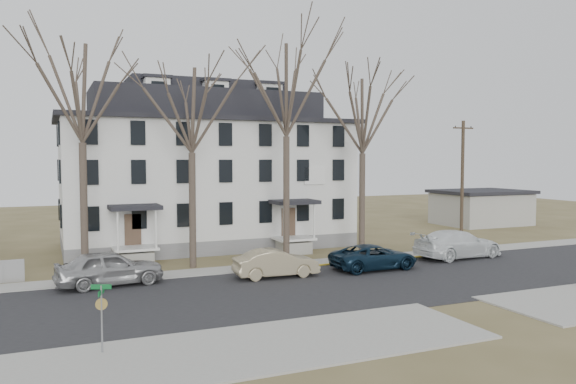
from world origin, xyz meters
name	(u,v)px	position (x,y,z in m)	size (l,w,h in m)	color
ground	(349,297)	(0.00, 0.00, 0.00)	(120.00, 120.00, 0.00)	brown
main_road	(329,288)	(0.00, 2.00, 0.00)	(120.00, 10.00, 0.04)	#27272A
far_sidewalk	(283,266)	(0.00, 8.00, 0.00)	(120.00, 2.00, 0.08)	#A09F97
near_sidewalk_left	(211,355)	(-8.00, -5.00, 0.00)	(20.00, 5.00, 0.08)	#A09F97
yellow_curb	(363,263)	(5.00, 7.10, 0.00)	(14.00, 0.25, 0.06)	gold
boarding_house	(206,173)	(-2.00, 17.95, 5.38)	(20.80, 12.36, 12.05)	slate
distant_building	(481,207)	(26.00, 20.00, 1.68)	(8.50, 6.50, 3.35)	#A09F97
tree_far_left	(81,86)	(-11.00, 9.80, 10.34)	(8.40, 8.40, 13.72)	#473B31
tree_mid_left	(191,104)	(-5.00, 9.80, 9.60)	(7.80, 7.80, 12.74)	#473B31
tree_center	(286,83)	(1.00, 9.80, 11.08)	(9.00, 9.00, 14.70)	#473B31
tree_mid_right	(363,110)	(6.50, 9.80, 9.60)	(7.80, 7.80, 12.74)	#473B31
utility_pole_far	(462,177)	(18.50, 14.00, 4.90)	(2.00, 0.28, 9.50)	#3D3023
car_silver	(110,269)	(-10.02, 6.63, 0.90)	(2.12, 5.27, 1.80)	#A2A2A2
car_tan	(276,264)	(-1.57, 5.21, 0.75)	(1.59, 4.56, 1.50)	#9C8E6C
car_navy	(374,257)	(4.43, 4.94, 0.72)	(2.38, 5.16, 1.43)	#0E2133
car_white	(458,245)	(11.39, 6.02, 0.89)	(2.49, 6.13, 1.78)	white
bicycle_left	(76,266)	(-11.47, 10.46, 0.44)	(0.58, 1.67, 0.88)	black
bicycle_right	(103,262)	(-9.98, 10.94, 0.50)	(0.47, 1.67, 1.00)	black
street_sign	(101,307)	(-11.28, -3.54, 1.57)	(0.66, 0.66, 2.33)	gray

